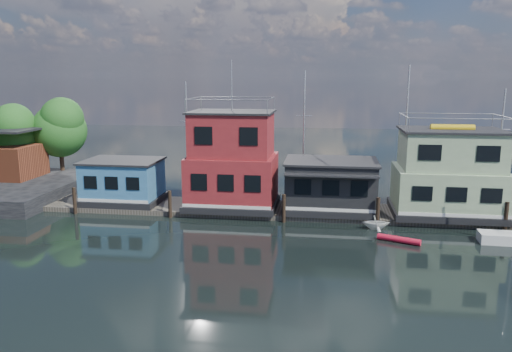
% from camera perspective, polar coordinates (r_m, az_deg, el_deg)
% --- Properties ---
extents(ground, '(160.00, 160.00, 0.00)m').
position_cam_1_polar(ground, '(29.63, 9.44, -10.66)').
color(ground, black).
rests_on(ground, ground).
extents(dock, '(48.00, 5.00, 0.40)m').
position_cam_1_polar(dock, '(40.95, 9.13, -4.10)').
color(dock, '#595147').
rests_on(dock, ground).
extents(houseboat_blue, '(6.40, 4.90, 3.66)m').
position_cam_1_polar(houseboat_blue, '(43.92, -14.96, -0.60)').
color(houseboat_blue, black).
rests_on(houseboat_blue, dock).
extents(houseboat_red, '(7.40, 5.90, 11.86)m').
position_cam_1_polar(houseboat_red, '(40.80, -2.72, 1.60)').
color(houseboat_red, black).
rests_on(houseboat_red, dock).
extents(houseboat_dark, '(7.40, 6.10, 4.06)m').
position_cam_1_polar(houseboat_dark, '(40.39, 8.52, -1.06)').
color(houseboat_dark, black).
rests_on(houseboat_dark, dock).
extents(houseboat_green, '(8.40, 5.90, 7.03)m').
position_cam_1_polar(houseboat_green, '(41.26, 21.16, 0.16)').
color(houseboat_green, black).
rests_on(houseboat_green, dock).
extents(pilings, '(42.28, 0.28, 2.20)m').
position_cam_1_polar(pilings, '(38.01, 8.73, -3.90)').
color(pilings, '#2D2116').
rests_on(pilings, ground).
extents(background_masts, '(36.40, 0.16, 12.00)m').
position_cam_1_polar(background_masts, '(46.15, 15.16, 4.18)').
color(background_masts, silver).
rests_on(background_masts, ground).
extents(shore, '(12.40, 15.72, 8.24)m').
position_cam_1_polar(shore, '(53.10, -26.08, 2.18)').
color(shore, black).
rests_on(shore, ground).
extents(dinghy_white, '(2.13, 1.89, 1.05)m').
position_cam_1_polar(dinghy_white, '(37.64, 13.52, -5.16)').
color(dinghy_white, white).
rests_on(dinghy_white, ground).
extents(red_kayak, '(2.83, 1.49, 0.42)m').
position_cam_1_polar(red_kayak, '(35.22, 16.00, -6.97)').
color(red_kayak, red).
rests_on(red_kayak, ground).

